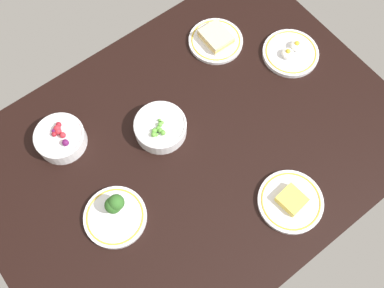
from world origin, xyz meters
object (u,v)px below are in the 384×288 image
at_px(plate_eggs, 291,52).
at_px(plate_cheese, 291,201).
at_px(plate_broccoli, 115,214).
at_px(bowl_peas, 160,127).
at_px(plate_sandwich, 216,40).
at_px(bowl_berries, 61,138).

bearing_deg(plate_eggs, plate_cheese, -132.56).
xyz_separation_m(plate_eggs, plate_cheese, (-0.34, -0.37, -0.00)).
bearing_deg(plate_eggs, plate_broccoli, -172.17).
xyz_separation_m(bowl_peas, plate_eggs, (0.50, -0.03, -0.02)).
bearing_deg(plate_cheese, plate_sandwich, 72.46).
distance_m(plate_cheese, plate_sandwich, 0.59).
bearing_deg(plate_eggs, bowl_peas, 176.33).
bearing_deg(bowl_peas, plate_cheese, -68.34).
bearing_deg(plate_broccoli, plate_sandwich, 26.25).
bearing_deg(plate_eggs, bowl_berries, 166.55).
height_order(bowl_berries, plate_sandwich, bowl_berries).
bearing_deg(bowl_peas, plate_broccoli, -151.74).
distance_m(plate_eggs, plate_cheese, 0.51).
height_order(plate_cheese, bowl_berries, bowl_berries).
relative_size(plate_cheese, bowl_berries, 1.25).
bearing_deg(plate_cheese, bowl_berries, 126.94).
bearing_deg(bowl_peas, bowl_berries, 149.74).
bearing_deg(plate_sandwich, plate_broccoli, -153.75).
height_order(plate_eggs, plate_cheese, plate_eggs).
xyz_separation_m(bowl_peas, plate_sandwich, (0.34, 0.16, -0.01)).
xyz_separation_m(plate_cheese, plate_sandwich, (0.18, 0.56, 0.00)).
xyz_separation_m(bowl_peas, bowl_berries, (-0.26, 0.15, 0.00)).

